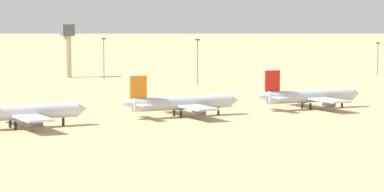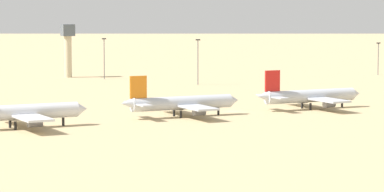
# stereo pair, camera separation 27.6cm
# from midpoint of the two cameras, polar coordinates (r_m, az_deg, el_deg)

# --- Properties ---
(ground) EXTENTS (4000.00, 4000.00, 0.00)m
(ground) POSITION_cam_midpoint_polar(r_m,az_deg,el_deg) (289.78, 2.41, -0.89)
(ground) COLOR tan
(parked_jet_navy_1) EXTENTS (38.20, 32.19, 12.62)m
(parked_jet_navy_1) POSITION_cam_midpoint_polar(r_m,az_deg,el_deg) (253.37, -10.15, -0.95)
(parked_jet_navy_1) COLOR silver
(parked_jet_navy_1) RESTS_ON ground
(parked_jet_orange_2) EXTENTS (36.43, 30.60, 12.04)m
(parked_jet_orange_2) POSITION_cam_midpoint_polar(r_m,az_deg,el_deg) (274.63, -0.63, -0.41)
(parked_jet_orange_2) COLOR silver
(parked_jet_orange_2) RESTS_ON ground
(parked_jet_red_3) EXTENTS (36.80, 30.96, 12.15)m
(parked_jet_red_3) POSITION_cam_midpoint_polar(r_m,az_deg,el_deg) (296.82, 6.88, -0.00)
(parked_jet_red_3) COLOR silver
(parked_jet_red_3) RESTS_ON ground
(control_tower) EXTENTS (5.20, 5.20, 22.79)m
(control_tower) POSITION_cam_midpoint_polar(r_m,az_deg,el_deg) (422.39, -7.23, 2.95)
(control_tower) COLOR #C6B793
(control_tower) RESTS_ON ground
(light_pole_west) EXTENTS (1.80, 0.50, 17.86)m
(light_pole_west) POSITION_cam_midpoint_polar(r_m,az_deg,el_deg) (381.17, 0.37, 2.18)
(light_pole_west) COLOR #59595E
(light_pole_west) RESTS_ON ground
(light_pole_mid) EXTENTS (1.80, 0.50, 14.41)m
(light_pole_mid) POSITION_cam_midpoint_polar(r_m,az_deg,el_deg) (440.89, 10.82, 2.30)
(light_pole_mid) COLOR #59595E
(light_pole_mid) RESTS_ON ground
(light_pole_east) EXTENTS (1.80, 0.50, 17.22)m
(light_pole_east) POSITION_cam_midpoint_polar(r_m,az_deg,el_deg) (410.90, -5.13, 2.35)
(light_pole_east) COLOR #59595E
(light_pole_east) RESTS_ON ground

